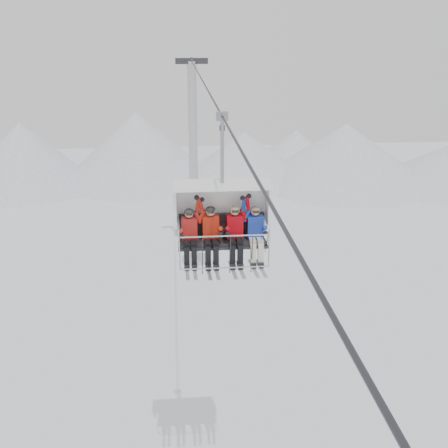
{
  "coord_description": "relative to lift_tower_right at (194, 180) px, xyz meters",
  "views": [
    {
      "loc": [
        -1.23,
        -13.59,
        15.52
      ],
      "look_at": [
        0.0,
        0.0,
        10.61
      ],
      "focal_mm": 45.0,
      "sensor_mm": 36.0,
      "label": 1
    }
  ],
  "objects": [
    {
      "name": "skier_far_right",
      "position": [
        0.88,
        -21.65,
        4.44
      ],
      "size": [
        0.42,
        1.69,
        1.67
      ],
      "color": "#1B349D",
      "rests_on": "chairlift_carrier"
    },
    {
      "name": "ridgeline",
      "position": [
        -1.58,
        20.05,
        -2.94
      ],
      "size": [
        72.0,
        21.0,
        7.0
      ],
      "color": "white",
      "rests_on": "ground"
    },
    {
      "name": "haul_cable",
      "position": [
        0.0,
        -22.0,
        7.52
      ],
      "size": [
        0.06,
        50.0,
        0.06
      ],
      "primitive_type": "cylinder",
      "rotation": [
        1.57,
        0.0,
        0.0
      ],
      "color": "#2F2F34",
      "rests_on": "lift_tower_left"
    },
    {
      "name": "skier_far_left",
      "position": [
        -0.89,
        -21.65,
        4.44
      ],
      "size": [
        0.42,
        1.69,
        1.65
      ],
      "color": "#A91B17",
      "rests_on": "chairlift_carrier"
    },
    {
      "name": "lift_tower_right",
      "position": [
        0.0,
        0.0,
        0.0
      ],
      "size": [
        2.0,
        1.8,
        13.48
      ],
      "color": "#ADAFB4",
      "rests_on": "ground"
    },
    {
      "name": "skier_center_right",
      "position": [
        0.33,
        -21.65,
        4.46
      ],
      "size": [
        0.44,
        1.69,
        1.73
      ],
      "color": "#B0040F",
      "rests_on": "chairlift_carrier"
    },
    {
      "name": "skier_center_left",
      "position": [
        -0.32,
        -21.65,
        4.46
      ],
      "size": [
        0.44,
        1.69,
        1.73
      ],
      "color": "#B51F0D",
      "rests_on": "chairlift_carrier"
    },
    {
      "name": "chairlift_carrier",
      "position": [
        0.0,
        -21.35,
        4.93
      ],
      "size": [
        2.56,
        1.17,
        3.98
      ],
      "color": "black",
      "rests_on": "haul_cable"
    }
  ]
}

